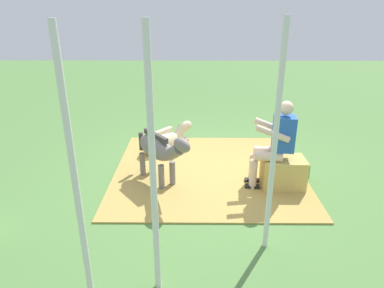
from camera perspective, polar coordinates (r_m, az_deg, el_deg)
The scene contains 10 objects.
ground_plane at distance 5.85m, azimuth 2.34°, elevation -4.45°, with size 24.00×24.00×0.00m, color #568442.
hay_patch at distance 5.83m, azimuth 2.71°, elevation -4.42°, with size 3.10×3.00×0.02m, color tan.
hay_bale at distance 5.43m, azimuth 14.73°, elevation -4.64°, with size 0.63×0.44×0.48m, color tan.
person_seated at distance 5.19m, azimuth 13.49°, elevation 0.44°, with size 0.69×0.46×1.36m.
pony_standing at distance 5.27m, azimuth -5.41°, elevation -0.89°, with size 0.96×1.14×0.93m.
pony_lying at distance 6.61m, azimuth -4.62°, elevation 0.55°, with size 1.06×1.20×0.42m.
soda_bottle at distance 5.87m, azimuth 18.53°, elevation -4.24°, with size 0.07×0.07×0.26m.
tent_pole_left at distance 3.66m, azimuth 13.43°, elevation -0.23°, with size 0.06×0.06×2.53m, color silver.
tent_pole_right at distance 3.06m, azimuth -18.74°, elevation -5.49°, with size 0.06×0.06×2.53m, color silver.
tent_pole_mid at distance 3.01m, azimuth -6.45°, elevation -4.79°, with size 0.06×0.06×2.53m, color silver.
Camera 1 is at (0.20, 5.22, 2.63)m, focal length 32.38 mm.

